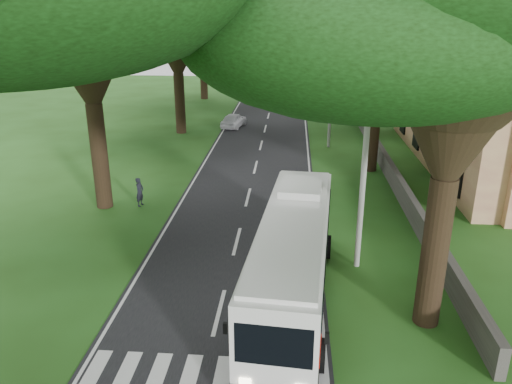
{
  "coord_description": "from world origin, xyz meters",
  "views": [
    {
      "loc": [
        2.54,
        -13.67,
        10.62
      ],
      "look_at": [
        0.85,
        9.04,
        2.2
      ],
      "focal_mm": 35.0,
      "sensor_mm": 36.0,
      "label": 1
    }
  ],
  "objects_px": {
    "coach_bus": "(293,256)",
    "pole_far": "(320,67)",
    "pole_mid": "(331,95)",
    "distant_car_a": "(234,120)",
    "pedestrian": "(140,192)",
    "distant_car_b": "(250,91)",
    "distant_car_c": "(282,80)",
    "pole_near": "(364,175)"
  },
  "relations": [
    {
      "from": "pole_far",
      "to": "coach_bus",
      "type": "distance_m",
      "value": 42.98
    },
    {
      "from": "coach_bus",
      "to": "pole_far",
      "type": "bearing_deg",
      "value": 91.31
    },
    {
      "from": "pedestrian",
      "to": "pole_far",
      "type": "bearing_deg",
      "value": -4.63
    },
    {
      "from": "distant_car_c",
      "to": "distant_car_b",
      "type": "bearing_deg",
      "value": 75.91
    },
    {
      "from": "pole_mid",
      "to": "distant_car_a",
      "type": "bearing_deg",
      "value": 142.94
    },
    {
      "from": "pole_far",
      "to": "distant_car_c",
      "type": "bearing_deg",
      "value": 107.75
    },
    {
      "from": "coach_bus",
      "to": "pole_mid",
      "type": "bearing_deg",
      "value": 88.06
    },
    {
      "from": "pole_far",
      "to": "distant_car_c",
      "type": "distance_m",
      "value": 15.79
    },
    {
      "from": "coach_bus",
      "to": "distant_car_a",
      "type": "height_order",
      "value": "coach_bus"
    },
    {
      "from": "pole_far",
      "to": "pedestrian",
      "type": "distance_m",
      "value": 35.8
    },
    {
      "from": "coach_bus",
      "to": "distant_car_b",
      "type": "distance_m",
      "value": 47.19
    },
    {
      "from": "pole_near",
      "to": "distant_car_c",
      "type": "xyz_separation_m",
      "value": [
        -4.7,
        54.68,
        -3.42
      ]
    },
    {
      "from": "distant_car_a",
      "to": "pedestrian",
      "type": "relative_size",
      "value": 2.39
    },
    {
      "from": "pole_far",
      "to": "distant_car_b",
      "type": "relative_size",
      "value": 2.15
    },
    {
      "from": "distant_car_a",
      "to": "distant_car_c",
      "type": "bearing_deg",
      "value": -85.8
    },
    {
      "from": "distant_car_a",
      "to": "distant_car_c",
      "type": "relative_size",
      "value": 0.79
    },
    {
      "from": "pole_far",
      "to": "distant_car_a",
      "type": "distance_m",
      "value": 16.39
    },
    {
      "from": "pole_near",
      "to": "distant_car_b",
      "type": "distance_m",
      "value": 44.96
    },
    {
      "from": "coach_bus",
      "to": "distant_car_a",
      "type": "bearing_deg",
      "value": 106.08
    },
    {
      "from": "pole_far",
      "to": "distant_car_a",
      "type": "xyz_separation_m",
      "value": [
        -8.5,
        -13.58,
        -3.47
      ]
    },
    {
      "from": "pole_mid",
      "to": "distant_car_b",
      "type": "xyz_separation_m",
      "value": [
        -8.5,
        24.01,
        -3.54
      ]
    },
    {
      "from": "pole_near",
      "to": "pedestrian",
      "type": "distance_m",
      "value": 13.52
    },
    {
      "from": "distant_car_b",
      "to": "pedestrian",
      "type": "distance_m",
      "value": 37.86
    },
    {
      "from": "pole_near",
      "to": "pole_mid",
      "type": "height_order",
      "value": "same"
    },
    {
      "from": "pole_mid",
      "to": "pole_far",
      "type": "bearing_deg",
      "value": 90.0
    },
    {
      "from": "distant_car_c",
      "to": "pedestrian",
      "type": "relative_size",
      "value": 3.04
    },
    {
      "from": "distant_car_c",
      "to": "pedestrian",
      "type": "bearing_deg",
      "value": 87.51
    },
    {
      "from": "distant_car_b",
      "to": "pedestrian",
      "type": "height_order",
      "value": "pedestrian"
    },
    {
      "from": "pole_far",
      "to": "distant_car_b",
      "type": "distance_m",
      "value": 10.04
    },
    {
      "from": "pole_far",
      "to": "pedestrian",
      "type": "height_order",
      "value": "pole_far"
    },
    {
      "from": "distant_car_a",
      "to": "pole_near",
      "type": "bearing_deg",
      "value": 119.7
    },
    {
      "from": "pole_near",
      "to": "coach_bus",
      "type": "distance_m",
      "value": 4.61
    },
    {
      "from": "distant_car_b",
      "to": "pedestrian",
      "type": "bearing_deg",
      "value": -85.73
    },
    {
      "from": "pole_mid",
      "to": "distant_car_c",
      "type": "bearing_deg",
      "value": 97.72
    },
    {
      "from": "distant_car_a",
      "to": "pedestrian",
      "type": "height_order",
      "value": "pedestrian"
    },
    {
      "from": "coach_bus",
      "to": "distant_car_a",
      "type": "relative_size",
      "value": 2.98
    },
    {
      "from": "pole_near",
      "to": "pole_far",
      "type": "relative_size",
      "value": 1.0
    },
    {
      "from": "pole_far",
      "to": "pedestrian",
      "type": "xyz_separation_m",
      "value": [
        -11.51,
        -33.73,
        -3.35
      ]
    },
    {
      "from": "pole_mid",
      "to": "pole_far",
      "type": "xyz_separation_m",
      "value": [
        0.0,
        20.0,
        0.0
      ]
    },
    {
      "from": "distant_car_b",
      "to": "distant_car_c",
      "type": "relative_size",
      "value": 0.74
    },
    {
      "from": "pole_mid",
      "to": "pedestrian",
      "type": "height_order",
      "value": "pole_mid"
    },
    {
      "from": "pole_mid",
      "to": "coach_bus",
      "type": "distance_m",
      "value": 23.11
    }
  ]
}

